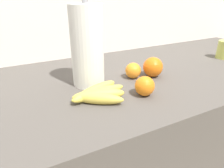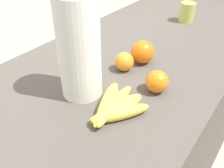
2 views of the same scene
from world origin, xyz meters
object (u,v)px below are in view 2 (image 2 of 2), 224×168
object	(u,v)px
banana_bunch	(114,107)
orange_back_left	(124,62)
orange_front	(157,82)
mug	(187,12)
orange_far_right	(143,52)
paper_towel_roll	(79,48)

from	to	relation	value
banana_bunch	orange_back_left	xyz separation A→B (m)	(0.20, 0.10, 0.01)
orange_front	mug	xyz separation A→B (m)	(0.63, 0.16, 0.01)
orange_far_right	orange_back_left	bearing A→B (deg)	164.54
orange_front	orange_far_right	world-z (taller)	orange_far_right
orange_far_right	paper_towel_roll	size ratio (longest dim) A/B	0.26
orange_front	orange_far_right	distance (m)	0.18
banana_bunch	orange_front	xyz separation A→B (m)	(0.16, -0.05, 0.02)
orange_front	orange_back_left	size ratio (longest dim) A/B	1.06
orange_back_left	paper_towel_roll	size ratio (longest dim) A/B	0.20
orange_front	orange_back_left	bearing A→B (deg)	72.27
banana_bunch	orange_front	bearing A→B (deg)	-16.12
banana_bunch	orange_back_left	bearing A→B (deg)	26.83
orange_far_right	mug	distance (m)	0.50
orange_front	paper_towel_roll	distance (m)	0.25
banana_bunch	orange_far_right	distance (m)	0.30
orange_back_left	orange_far_right	bearing A→B (deg)	-15.46
paper_towel_roll	mug	size ratio (longest dim) A/B	3.48
orange_front	mug	world-z (taller)	mug
orange_back_left	banana_bunch	bearing A→B (deg)	-153.17
orange_far_right	mug	world-z (taller)	mug
banana_bunch	orange_far_right	world-z (taller)	orange_far_right
banana_bunch	orange_far_right	size ratio (longest dim) A/B	2.47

